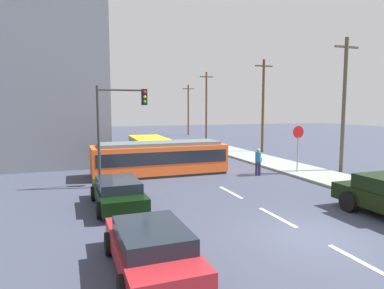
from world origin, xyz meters
The scene contains 18 objects.
ground_plane centered at (0.00, 10.00, 0.00)m, with size 120.00×120.00×0.00m, color #3A3F51.
sidewalk_curb_right centered at (6.80, 6.00, 0.07)m, with size 3.20×36.00×0.14m, color gray.
lane_stripe_0 centered at (0.00, -2.00, 0.01)m, with size 0.16×2.40×0.01m, color silver.
lane_stripe_1 centered at (0.00, 2.00, 0.01)m, with size 0.16×2.40×0.01m, color silver.
lane_stripe_2 centered at (0.00, 6.00, 0.01)m, with size 0.16×2.40×0.01m, color silver.
lane_stripe_3 centered at (0.00, 17.52, 0.01)m, with size 0.16×2.40×0.01m, color silver.
lane_stripe_4 centered at (0.00, 23.52, 0.01)m, with size 0.16×2.40×0.01m, color silver.
streetcar_tram centered at (-2.18, 11.52, 1.06)m, with size 8.21×2.63×2.04m.
city_bus centered at (-1.53, 17.51, 1.04)m, with size 2.63×5.90×1.80m.
pedestrian_crossing centered at (3.42, 9.22, 0.94)m, with size 0.51×0.36×1.67m.
parked_sedan_near centered at (-5.40, -0.56, 0.62)m, with size 2.05×4.33×1.19m.
parked_sedan_mid centered at (-5.50, 5.35, 0.62)m, with size 2.05×4.48×1.19m.
stop_sign centered at (5.96, 8.81, 2.19)m, with size 0.76×0.07×2.88m.
traffic_light_mast centered at (-4.97, 9.15, 3.64)m, with size 2.60×0.33×5.24m.
utility_pole_near centered at (9.13, 8.52, 4.44)m, with size 1.80×0.24×8.51m.
utility_pole_mid centered at (9.49, 18.83, 4.46)m, with size 1.80×0.24×8.56m.
utility_pole_far centered at (8.83, 31.36, 4.51)m, with size 1.80×0.24×8.65m.
utility_pole_distant centered at (9.52, 40.54, 4.02)m, with size 1.80×0.24×7.67m.
Camera 1 is at (-7.12, -8.59, 4.09)m, focal length 31.48 mm.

